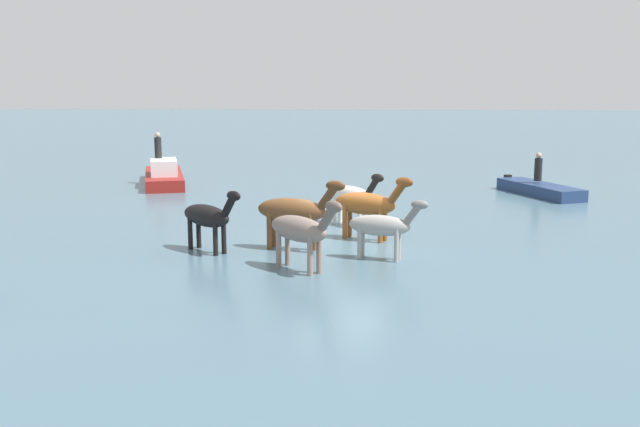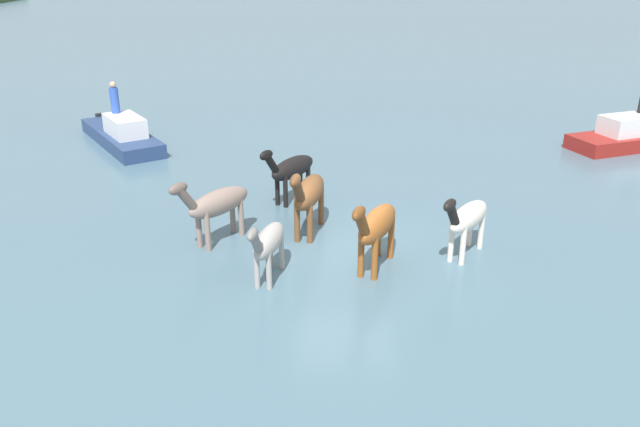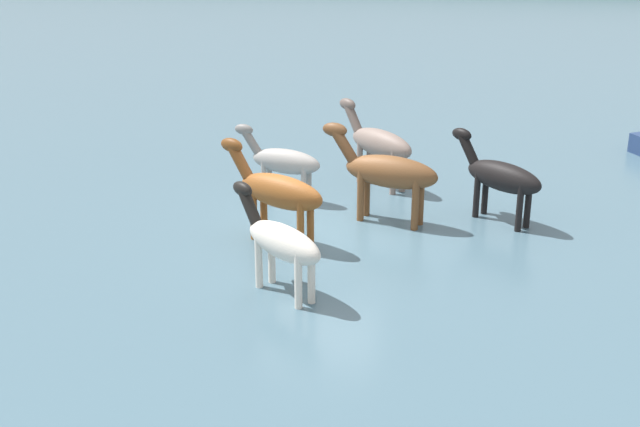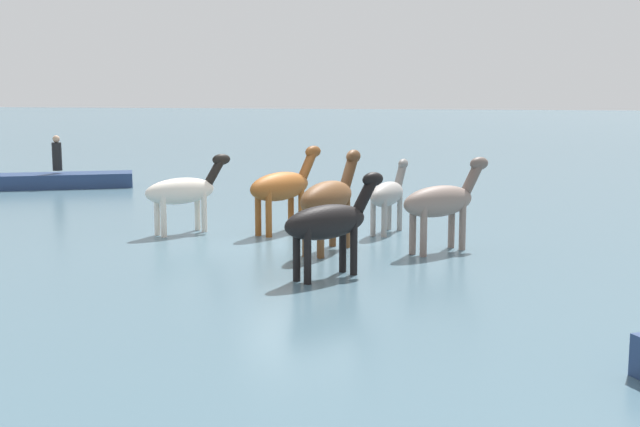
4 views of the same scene
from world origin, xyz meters
name	(u,v)px [view 2 (image 2 of 4)]	position (x,y,z in m)	size (l,w,h in m)	color
ground_plane	(345,254)	(0.00, 0.00, 0.00)	(216.80, 216.80, 0.00)	#476675
horse_dun_straggler	(376,225)	(-0.78, -0.62, 1.09)	(2.45, 1.48, 1.98)	brown
horse_lead	(467,218)	(-0.21, -2.86, 1.00)	(2.05, 1.72, 1.81)	silver
horse_rear_stallion	(308,193)	(1.24, 0.87, 1.13)	(2.63, 1.14, 2.04)	brown
horse_chestnut_trailing	(268,242)	(-1.21, 1.82, 0.92)	(2.15, 0.91, 1.67)	#9E9993
horse_gray_outer	(291,169)	(3.60, 1.32, 1.01)	(2.09, 1.73, 1.83)	black
horse_pinto_flank	(216,203)	(0.82, 3.17, 1.06)	(2.12, 1.89, 1.92)	gray
boat_skiff_near	(639,137)	(8.85, -11.91, 0.33)	(3.39, 6.15, 1.38)	maroon
boat_launch_far	(122,136)	(9.83, 7.82, 0.33)	(5.56, 4.22, 1.37)	navy
person_boatman_standing	(114,98)	(9.95, 7.96, 1.77)	(0.32, 0.32, 1.19)	#2D51B2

